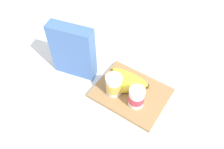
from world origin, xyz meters
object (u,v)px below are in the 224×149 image
object	(u,v)px
cereal_box	(73,51)
spoon	(171,109)
cutting_board	(131,93)
yogurt_cup_front	(136,97)
banana_bunch	(129,82)
yogurt_cup_back	(114,85)

from	to	relation	value
cereal_box	spoon	world-z (taller)	cereal_box
cutting_board	yogurt_cup_front	world-z (taller)	yogurt_cup_front
cutting_board	banana_bunch	distance (m)	0.05
cereal_box	banana_bunch	distance (m)	0.27
cutting_board	cereal_box	size ratio (longest dim) A/B	1.18
cereal_box	yogurt_cup_front	size ratio (longest dim) A/B	2.79
yogurt_cup_front	yogurt_cup_back	distance (m)	0.11
cereal_box	yogurt_cup_front	xyz separation A→B (m)	(-0.32, 0.01, -0.07)
cereal_box	spoon	xyz separation A→B (m)	(-0.45, -0.05, -0.12)
cutting_board	yogurt_cup_front	distance (m)	0.08
cutting_board	cereal_box	world-z (taller)	cereal_box
cutting_board	cereal_box	xyz separation A→B (m)	(0.27, 0.03, 0.12)
cutting_board	banana_bunch	xyz separation A→B (m)	(0.03, -0.03, 0.03)
cereal_box	yogurt_cup_back	world-z (taller)	cereal_box
banana_bunch	spoon	distance (m)	0.20
cutting_board	yogurt_cup_front	size ratio (longest dim) A/B	3.28
cereal_box	yogurt_cup_front	distance (m)	0.32
cereal_box	spoon	size ratio (longest dim) A/B	1.94
cutting_board	yogurt_cup_back	size ratio (longest dim) A/B	3.15
yogurt_cup_front	yogurt_cup_back	size ratio (longest dim) A/B	0.96
cereal_box	yogurt_cup_back	bearing A→B (deg)	163.66
cereal_box	banana_bunch	size ratio (longest dim) A/B	1.34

